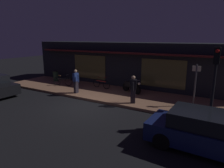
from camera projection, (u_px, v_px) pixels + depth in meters
name	position (u px, v px, depth m)	size (l,w,h in m)	color
ground_plane	(84.00, 107.00, 11.73)	(60.00, 60.00, 0.00)	black
sidewalk_slab	(110.00, 93.00, 14.24)	(18.00, 4.00, 0.15)	#8C6047
storefront_building	(130.00, 64.00, 16.69)	(18.00, 3.30, 3.60)	black
motorcycle	(132.00, 86.00, 14.00)	(1.64, 0.78, 0.97)	black
bicycle_parked	(101.00, 84.00, 15.35)	(1.65, 0.42, 0.91)	black
bicycle_extra	(63.00, 81.00, 16.17)	(1.58, 0.64, 0.91)	black
person_photographer	(76.00, 81.00, 13.89)	(0.62, 0.41, 1.67)	#28232D
person_bystander	(133.00, 89.00, 11.71)	(0.43, 0.60, 1.67)	#28232D
sign_post	(195.00, 82.00, 11.17)	(0.44, 0.09, 2.40)	#47474C
trash_bin	(56.00, 76.00, 17.88)	(0.48, 0.48, 0.93)	#2D4C33
traffic_light_pole	(215.00, 74.00, 8.40)	(0.24, 0.33, 3.60)	black
parked_car_far	(205.00, 132.00, 7.09)	(4.15, 1.88, 1.42)	black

